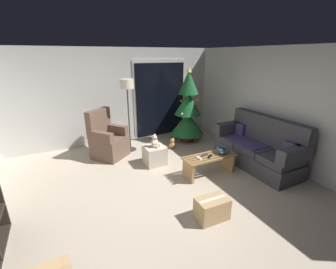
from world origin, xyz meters
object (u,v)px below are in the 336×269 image
object	(u,v)px
remote_black	(210,156)
floor_lamp	(127,91)
coffee_table	(209,162)
armchair	(108,140)
book_stack	(222,151)
teddy_bear_honey_by_tree	(172,144)
cardboard_box_taped_mid_floor	(212,209)
couch	(258,148)
cell_phone	(222,148)
remote_graphite	(205,155)
christmas_tree	(188,110)
ottoman	(155,155)
remote_white	(199,158)
teddy_bear_cream	(155,142)

from	to	relation	value
remote_black	floor_lamp	xyz separation A→B (m)	(-1.02, 1.97, 1.08)
coffee_table	armchair	size ratio (longest dim) A/B	0.97
coffee_table	book_stack	world-z (taller)	book_stack
teddy_bear_honey_by_tree	cardboard_box_taped_mid_floor	xyz separation A→B (m)	(-0.69, -2.63, 0.05)
couch	remote_black	xyz separation A→B (m)	(-1.22, 0.08, 0.03)
coffee_table	book_stack	size ratio (longest dim) A/B	4.29
coffee_table	cell_phone	xyz separation A→B (m)	(0.29, -0.02, 0.25)
couch	remote_graphite	bearing A→B (deg)	171.52
book_stack	cell_phone	size ratio (longest dim) A/B	1.78
christmas_tree	ottoman	size ratio (longest dim) A/B	4.56
remote_white	coffee_table	bearing A→B (deg)	-3.45
floor_lamp	remote_white	bearing A→B (deg)	-67.72
remote_black	cardboard_box_taped_mid_floor	xyz separation A→B (m)	(-0.72, -1.06, -0.26)
remote_graphite	armchair	xyz separation A→B (m)	(-1.56, 1.73, -0.02)
armchair	remote_white	bearing A→B (deg)	-52.63
remote_black	cell_phone	world-z (taller)	cell_phone
coffee_table	remote_white	bearing A→B (deg)	-179.39
coffee_table	cell_phone	world-z (taller)	cell_phone
couch	book_stack	size ratio (longest dim) A/B	7.57
remote_white	cell_phone	bearing A→B (deg)	-5.65
book_stack	christmas_tree	bearing A→B (deg)	81.17
book_stack	cardboard_box_taped_mid_floor	xyz separation A→B (m)	(-1.04, -1.08, -0.30)
coffee_table	ottoman	xyz separation A→B (m)	(-0.80, 0.93, -0.07)
coffee_table	christmas_tree	distance (m)	2.02
couch	christmas_tree	distance (m)	2.11
cell_phone	teddy_bear_honey_by_tree	xyz separation A→B (m)	(-0.34, 1.55, -0.41)
remote_black	couch	bearing A→B (deg)	-129.03
ottoman	teddy_bear_honey_by_tree	distance (m)	0.96
couch	remote_white	world-z (taller)	couch
remote_white	armchair	xyz separation A→B (m)	(-1.37, 1.80, -0.02)
remote_white	christmas_tree	size ratio (longest dim) A/B	0.08
couch	teddy_bear_cream	xyz separation A→B (m)	(-1.99, 1.04, 0.14)
remote_white	cardboard_box_taped_mid_floor	world-z (taller)	remote_white
coffee_table	floor_lamp	distance (m)	2.51
cell_phone	christmas_tree	size ratio (longest dim) A/B	0.07
couch	book_stack	distance (m)	0.91
floor_lamp	teddy_bear_honey_by_tree	size ratio (longest dim) A/B	6.25
couch	coffee_table	size ratio (longest dim) A/B	1.77
remote_graphite	coffee_table	bearing A→B (deg)	29.17
remote_graphite	teddy_bear_honey_by_tree	bearing A→B (deg)	160.21
christmas_tree	floor_lamp	bearing A→B (deg)	176.86
coffee_table	teddy_bear_honey_by_tree	size ratio (longest dim) A/B	3.86
remote_black	teddy_bear_honey_by_tree	bearing A→B (deg)	-34.24
couch	armchair	world-z (taller)	armchair
coffee_table	cardboard_box_taped_mid_floor	size ratio (longest dim) A/B	2.27
book_stack	armchair	distance (m)	2.65
remote_graphite	christmas_tree	bearing A→B (deg)	140.56
ottoman	cardboard_box_taped_mid_floor	xyz separation A→B (m)	(0.05, -2.03, -0.04)
ottoman	teddy_bear_honey_by_tree	bearing A→B (deg)	39.03
cardboard_box_taped_mid_floor	armchair	bearing A→B (deg)	107.07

